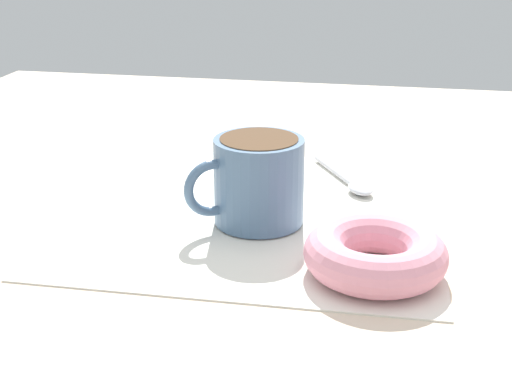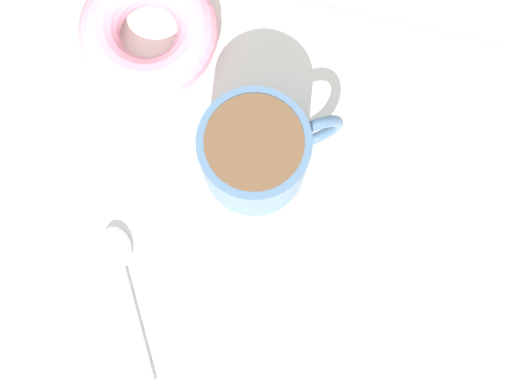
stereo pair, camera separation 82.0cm
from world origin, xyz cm
name	(u,v)px [view 2 (the right image)]	position (x,y,z in cm)	size (l,w,h in cm)	color
ground_plane	(236,195)	(0.00, 0.00, -1.00)	(120.00, 120.00, 2.00)	beige
napkin	(256,197)	(0.13, -1.70, 0.15)	(35.99, 35.99, 0.30)	white
coffee_cup	(257,153)	(2.71, -1.10, 4.63)	(8.98, 10.71, 8.38)	slate
donut	(148,32)	(11.32, 10.46, 2.05)	(11.87, 11.87, 3.50)	pink
spoon	(122,268)	(-8.37, 7.40, 0.70)	(12.07, 7.94, 0.90)	silver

